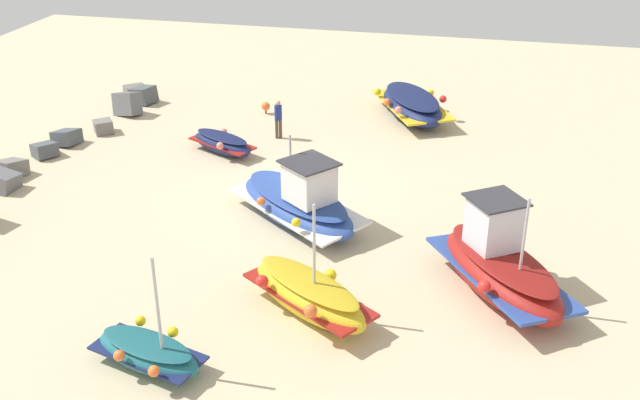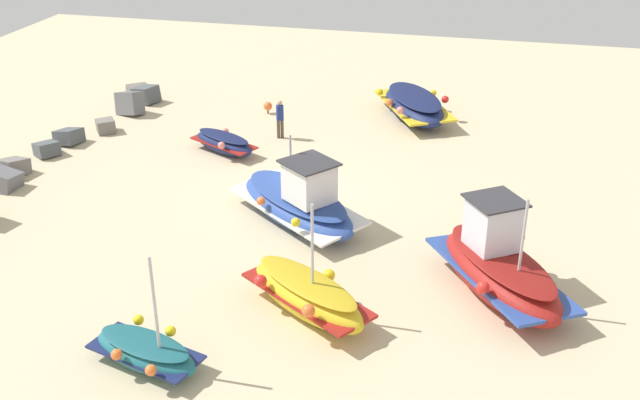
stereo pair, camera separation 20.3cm
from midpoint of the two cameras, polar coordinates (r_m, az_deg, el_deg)
ground_plane at (r=27.44m, az=-1.54°, el=0.38°), size 49.01×49.01×0.00m
fishing_boat_0 at (r=21.97m, az=13.65°, el=-4.99°), size 5.36×4.67×3.48m
fishing_boat_1 at (r=25.29m, az=-1.40°, el=-0.12°), size 5.01×5.63×3.08m
fishing_boat_2 at (r=35.01m, az=7.28°, el=7.12°), size 5.50×4.30×1.20m
fishing_boat_3 at (r=19.43m, az=-12.75°, el=-11.08°), size 2.02×3.22×3.26m
fishing_boat_4 at (r=20.68m, az=-0.72°, el=-7.15°), size 3.45×4.24×3.44m
fishing_boat_5 at (r=31.16m, az=-7.10°, el=4.31°), size 2.26×3.21×0.80m
person_walking at (r=32.28m, az=-2.86°, el=6.32°), size 0.32×0.32×1.69m
breakwater_rocks at (r=30.99m, az=-20.81°, el=2.54°), size 19.09×2.60×1.35m
mooring_buoy_0 at (r=35.43m, az=-3.79°, el=7.08°), size 0.40×0.40×0.56m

